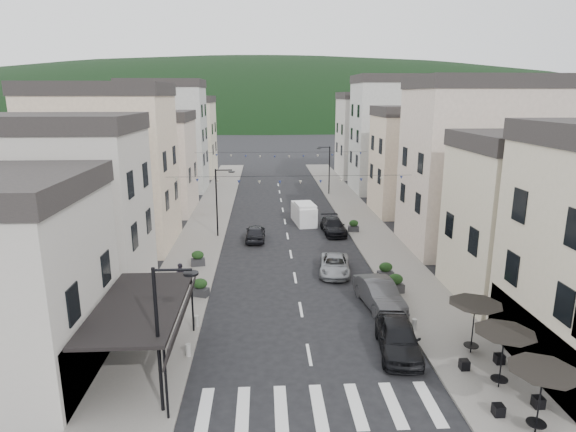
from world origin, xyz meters
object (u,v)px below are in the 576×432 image
Objects in this scene: parked_car_b at (379,294)px; parked_car_c at (335,265)px; parked_car_d at (333,226)px; pedestrian_a at (142,297)px; delivery_van at (304,213)px; parked_car_a at (398,337)px; pedestrian_b at (181,275)px; parked_car_e at (255,233)px.

parked_car_c is (-1.80, 5.54, -0.18)m from parked_car_b.
parked_car_d is (-0.45, 15.48, -0.13)m from parked_car_b.
pedestrian_a is (-13.06, -15.91, 0.40)m from parked_car_d.
parked_car_d is 1.02× the size of delivery_van.
delivery_van is 22.29m from pedestrian_a.
parked_car_a is 2.48× the size of pedestrian_a.
pedestrian_a is (-13.19, 4.75, 0.27)m from parked_car_a.
pedestrian_b is at bearing 150.30° from parked_car_a.
parked_car_b is 1.10× the size of parked_car_c.
parked_car_d reaches higher than parked_car_c.
pedestrian_a reaches higher than parked_car_a.
parked_car_a is at bearing 111.83° from parked_car_e.
parked_car_d is at bearing 53.05° from pedestrian_b.
pedestrian_a reaches higher than parked_car_c.
pedestrian_b is at bearing 66.97° from parked_car_e.
pedestrian_a is 4.16m from pedestrian_b.
delivery_van reaches higher than pedestrian_a.
pedestrian_b is at bearing 156.44° from parked_car_b.
delivery_van is at bearing 48.69° from pedestrian_a.
parked_car_e is 15.38m from pedestrian_a.
parked_car_b is 15.55m from parked_car_e.
delivery_van reaches higher than parked_car_c.
delivery_van is 2.39× the size of pedestrian_a.
parked_car_b reaches higher than parked_car_e.
parked_car_d is at bearing -164.20° from parked_car_e.
parked_car_d is at bearing 84.14° from parked_car_b.
parked_car_c is at bearing 125.77° from parked_car_e.
pedestrian_a is at bearing -145.27° from parked_car_c.
delivery_van is at bearing 90.78° from parked_car_b.
parked_car_c is at bearing 18.44° from pedestrian_b.
parked_car_a is 5.19m from parked_car_b.
delivery_van is 2.96× the size of pedestrian_b.
parked_car_d is 3.02× the size of pedestrian_b.
pedestrian_b is at bearing -136.27° from parked_car_d.
parked_car_e is at bearing 110.89° from parked_car_b.
pedestrian_b reaches higher than parked_car_b.
parked_car_e is (-7.08, 18.85, -0.11)m from parked_car_a.
parked_car_b reaches higher than parked_car_c.
pedestrian_a reaches higher than pedestrian_b.
pedestrian_b is (-9.22, -15.66, -0.14)m from delivery_van.
parked_car_e is 11.22m from pedestrian_b.
parked_car_a is 24.42m from delivery_van.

